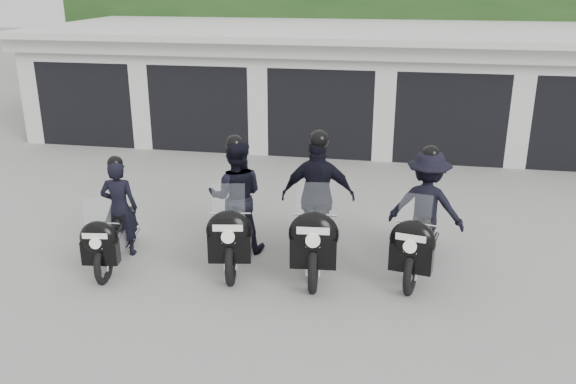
% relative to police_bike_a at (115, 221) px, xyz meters
% --- Properties ---
extents(ground, '(80.00, 80.00, 0.00)m').
position_rel_police_bike_a_xyz_m(ground, '(2.35, 0.91, -0.68)').
color(ground, gray).
rests_on(ground, ground).
extents(garage_block, '(16.40, 6.80, 2.96)m').
position_rel_police_bike_a_xyz_m(garage_block, '(2.35, 8.97, 0.74)').
color(garage_block, silver).
rests_on(garage_block, ground).
extents(background_vegetation, '(20.00, 3.90, 5.80)m').
position_rel_police_bike_a_xyz_m(background_vegetation, '(2.72, 13.83, 2.09)').
color(background_vegetation, '#1B3814').
rests_on(background_vegetation, ground).
extents(police_bike_a, '(0.76, 1.97, 1.72)m').
position_rel_police_bike_a_xyz_m(police_bike_a, '(0.00, 0.00, 0.00)').
color(police_bike_a, black).
rests_on(police_bike_a, ground).
extents(police_bike_b, '(1.09, 2.30, 2.02)m').
position_rel_police_bike_a_xyz_m(police_bike_b, '(1.80, 0.57, 0.17)').
color(police_bike_b, black).
rests_on(police_bike_b, ground).
extents(police_bike_c, '(1.22, 2.46, 2.14)m').
position_rel_police_bike_a_xyz_m(police_bike_c, '(3.10, 0.65, 0.23)').
color(police_bike_c, black).
rests_on(police_bike_c, ground).
extents(police_bike_d, '(1.27, 2.24, 1.96)m').
position_rel_police_bike_a_xyz_m(police_bike_d, '(4.74, 0.75, 0.15)').
color(police_bike_d, black).
rests_on(police_bike_d, ground).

